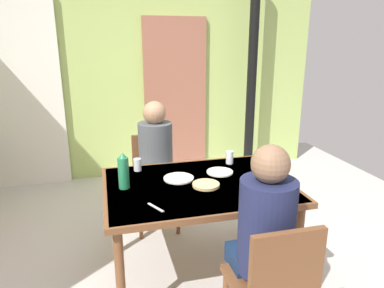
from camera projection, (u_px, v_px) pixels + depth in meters
The scene contains 19 objects.
ground_plane at pixel (169, 281), 2.59m from camera, with size 6.03×6.03×0.00m, color beige.
wall_back at pixel (132, 73), 4.37m from camera, with size 4.79×0.10×2.65m, color #ABC669.
door_wooden at pixel (175, 98), 4.52m from camera, with size 0.80×0.05×2.00m, color #9C5E49.
stove_pipe_column at pixel (252, 73), 4.40m from camera, with size 0.12×0.12×2.65m, color black.
curtain_panel at pixel (22, 95), 4.03m from camera, with size 0.90×0.03×2.23m, color white.
dining_table at pixel (197, 193), 2.50m from camera, with size 1.30×0.98×0.74m.
chair_near_diner at pixel (274, 285), 1.81m from camera, with size 0.40×0.40×0.87m.
chair_far_diner at pixel (155, 175), 3.28m from camera, with size 0.40×0.40×0.87m.
person_near_diner at pixel (265, 223), 1.86m from camera, with size 0.30×0.37×0.77m.
person_far_diner at pixel (156, 151), 3.08m from camera, with size 0.30×0.37×0.77m.
water_bottle_green_near at pixel (123, 172), 2.37m from camera, with size 0.07×0.07×0.26m.
dinner_plate_near_left at pixel (179, 178), 2.56m from camera, with size 0.22×0.22×0.01m, color white.
dinner_plate_near_right at pixel (281, 195), 2.28m from camera, with size 0.21×0.21×0.01m, color white.
dinner_plate_far_center at pixel (220, 172), 2.68m from camera, with size 0.20×0.20×0.01m, color white.
drinking_glass_by_near_diner at pixel (138, 165), 2.71m from camera, with size 0.06×0.06×0.10m, color silver.
drinking_glass_by_far_diner at pixel (230, 157), 2.87m from camera, with size 0.06×0.06×0.11m, color silver.
bread_plate_sliced at pixel (206, 185), 2.43m from camera, with size 0.19×0.19×0.02m, color #DBB77A.
cutlery_knife_near at pixel (270, 183), 2.48m from camera, with size 0.15×0.02×0.00m, color silver.
cutlery_fork_near at pixel (156, 207), 2.12m from camera, with size 0.15×0.02×0.00m, color silver.
Camera 1 is at (-0.38, -2.17, 1.71)m, focal length 32.70 mm.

